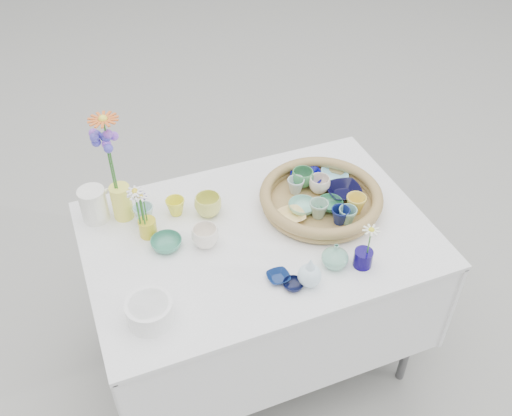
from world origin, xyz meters
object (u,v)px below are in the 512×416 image
object	(u,v)px
wicker_tray	(321,199)
bud_vase_seafoam	(335,255)
tall_vase_yellow	(122,202)
display_table	(258,353)

from	to	relation	value
wicker_tray	bud_vase_seafoam	xyz separation A→B (m)	(-0.09, -0.30, 0.01)
bud_vase_seafoam	tall_vase_yellow	xyz separation A→B (m)	(-0.63, 0.52, 0.02)
bud_vase_seafoam	tall_vase_yellow	world-z (taller)	tall_vase_yellow
display_table	wicker_tray	xyz separation A→B (m)	(0.28, 0.05, 0.80)
display_table	tall_vase_yellow	size ratio (longest dim) A/B	8.86
tall_vase_yellow	display_table	bearing A→B (deg)	-31.73
bud_vase_seafoam	tall_vase_yellow	size ratio (longest dim) A/B	0.68
display_table	wicker_tray	distance (m)	0.85
display_table	wicker_tray	size ratio (longest dim) A/B	2.66
wicker_tray	bud_vase_seafoam	bearing A→B (deg)	-107.43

